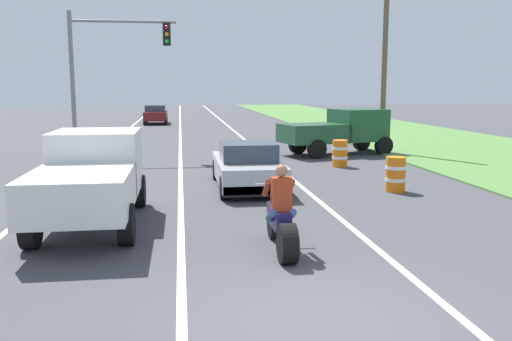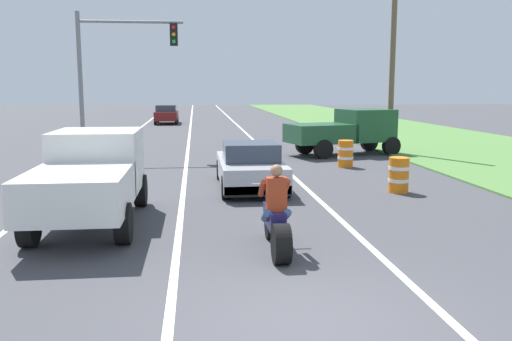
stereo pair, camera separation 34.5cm
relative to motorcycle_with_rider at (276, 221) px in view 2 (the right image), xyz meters
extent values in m
plane|color=#424247|center=(0.01, -2.96, -0.59)|extent=(160.00, 160.00, 0.00)
cube|color=white|center=(-5.39, 17.04, -0.59)|extent=(0.14, 120.00, 0.01)
cube|color=white|center=(1.81, 17.04, -0.59)|extent=(0.14, 120.00, 0.01)
cube|color=white|center=(-1.79, 17.04, -0.59)|extent=(0.14, 120.00, 0.01)
cube|color=#517F3D|center=(11.93, 17.04, -0.56)|extent=(10.00, 120.00, 0.06)
cylinder|color=black|center=(0.00, -0.60, -0.25)|extent=(0.28, 0.69, 0.69)
cylinder|color=black|center=(0.00, 0.95, -0.28)|extent=(0.12, 0.63, 0.63)
cube|color=#1E194C|center=(0.00, 0.23, 0.02)|extent=(0.28, 1.10, 0.36)
cylinder|color=#B2B2B7|center=(0.00, 0.87, 0.09)|extent=(0.08, 0.36, 0.73)
cylinder|color=#A5A5AA|center=(0.00, 0.85, 0.52)|extent=(0.70, 0.05, 0.05)
cube|color=#993319|center=(0.00, 0.00, 0.50)|extent=(0.36, 0.24, 0.60)
sphere|color=#9E7051|center=(0.00, 0.00, 0.92)|extent=(0.22, 0.22, 0.22)
cylinder|color=#384C7A|center=(-0.18, 0.03, 0.10)|extent=(0.14, 0.47, 0.32)
cylinder|color=#993319|center=(-0.22, 0.30, 0.55)|extent=(0.10, 0.51, 0.40)
cylinder|color=#384C7A|center=(0.18, 0.03, 0.10)|extent=(0.14, 0.47, 0.32)
cylinder|color=#993319|center=(0.22, 0.30, 0.55)|extent=(0.10, 0.51, 0.40)
cube|color=#B7B7BC|center=(0.17, 6.47, -0.07)|extent=(1.80, 4.30, 0.64)
cube|color=#333D4C|center=(0.17, 6.27, 0.51)|extent=(1.56, 1.70, 0.52)
cube|color=black|center=(0.17, 4.42, -0.31)|extent=(1.76, 0.20, 0.28)
cylinder|color=black|center=(-0.63, 8.07, -0.27)|extent=(0.24, 0.64, 0.64)
cylinder|color=black|center=(0.97, 8.07, -0.27)|extent=(0.24, 0.64, 0.64)
cylinder|color=black|center=(-0.63, 4.87, -0.27)|extent=(0.24, 0.64, 0.64)
cylinder|color=black|center=(0.97, 4.87, -0.27)|extent=(0.24, 0.64, 0.64)
cube|color=silver|center=(-3.68, 3.45, 0.69)|extent=(1.90, 2.10, 1.40)
cube|color=#333D4C|center=(-3.68, 3.80, 1.07)|extent=(1.67, 0.29, 0.57)
cube|color=silver|center=(-3.68, 1.20, 0.39)|extent=(1.90, 2.70, 0.80)
cylinder|color=black|center=(-4.55, 4.25, -0.19)|extent=(0.28, 0.80, 0.80)
cylinder|color=black|center=(-2.81, 4.25, -0.19)|extent=(0.28, 0.80, 0.80)
cylinder|color=black|center=(-4.55, 0.90, -0.19)|extent=(0.28, 0.80, 0.80)
cylinder|color=black|center=(-2.81, 0.90, -0.19)|extent=(0.28, 0.80, 0.80)
cube|color=#1E4C2D|center=(6.08, 14.09, 0.69)|extent=(2.52, 2.38, 1.40)
cube|color=#333D4C|center=(6.42, 14.18, 1.07)|extent=(0.71, 1.69, 0.57)
cube|color=#1E4C2D|center=(3.91, 13.51, 0.39)|extent=(3.10, 2.53, 0.80)
cylinder|color=black|center=(6.63, 15.14, -0.19)|extent=(0.85, 0.48, 0.80)
cylinder|color=black|center=(7.08, 13.46, -0.19)|extent=(0.85, 0.48, 0.80)
cylinder|color=black|center=(3.39, 14.27, -0.19)|extent=(0.85, 0.48, 0.80)
cylinder|color=black|center=(3.84, 12.59, -0.19)|extent=(0.85, 0.48, 0.80)
cylinder|color=gray|center=(-6.11, 14.06, 2.41)|extent=(0.18, 0.18, 6.00)
cylinder|color=gray|center=(-3.98, 14.06, 5.01)|extent=(4.27, 0.12, 0.12)
cube|color=black|center=(-2.25, 14.06, 4.51)|extent=(0.32, 0.24, 0.90)
sphere|color=red|center=(-2.25, 13.92, 4.79)|extent=(0.16, 0.16, 0.16)
sphere|color=orange|center=(-2.25, 13.92, 4.51)|extent=(0.16, 0.16, 0.16)
sphere|color=green|center=(-2.25, 13.92, 4.23)|extent=(0.16, 0.16, 0.16)
cylinder|color=brown|center=(7.25, 14.18, 3.28)|extent=(0.24, 0.24, 7.75)
cylinder|color=orange|center=(4.29, 5.27, -0.09)|extent=(0.56, 0.56, 1.00)
cylinder|color=white|center=(4.29, 5.27, 0.11)|extent=(0.58, 0.58, 0.10)
cylinder|color=white|center=(4.29, 5.27, -0.24)|extent=(0.58, 0.58, 0.10)
cylinder|color=orange|center=(4.13, 10.23, -0.09)|extent=(0.56, 0.56, 1.00)
cylinder|color=white|center=(4.13, 10.23, 0.11)|extent=(0.58, 0.58, 0.10)
cylinder|color=white|center=(4.13, 10.23, -0.24)|extent=(0.58, 0.58, 0.10)
cylinder|color=orange|center=(4.20, 13.80, -0.09)|extent=(0.56, 0.56, 1.00)
cylinder|color=white|center=(4.20, 13.80, 0.11)|extent=(0.58, 0.58, 0.10)
cylinder|color=white|center=(4.20, 13.80, -0.24)|extent=(0.58, 0.58, 0.10)
cube|color=maroon|center=(-3.71, 35.03, 0.06)|extent=(1.76, 4.00, 0.70)
cube|color=#333D4C|center=(-3.71, 34.83, 0.66)|extent=(1.56, 2.00, 0.50)
cylinder|color=black|center=(-4.51, 36.43, -0.29)|extent=(0.20, 0.60, 0.60)
cylinder|color=black|center=(-2.91, 36.43, -0.29)|extent=(0.20, 0.60, 0.60)
cylinder|color=black|center=(-4.51, 33.63, -0.29)|extent=(0.20, 0.60, 0.60)
cylinder|color=black|center=(-2.91, 33.63, -0.29)|extent=(0.20, 0.60, 0.60)
camera|label=1|loc=(-1.75, -9.39, 2.40)|focal=38.28mm
camera|label=2|loc=(-1.41, -9.43, 2.40)|focal=38.28mm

